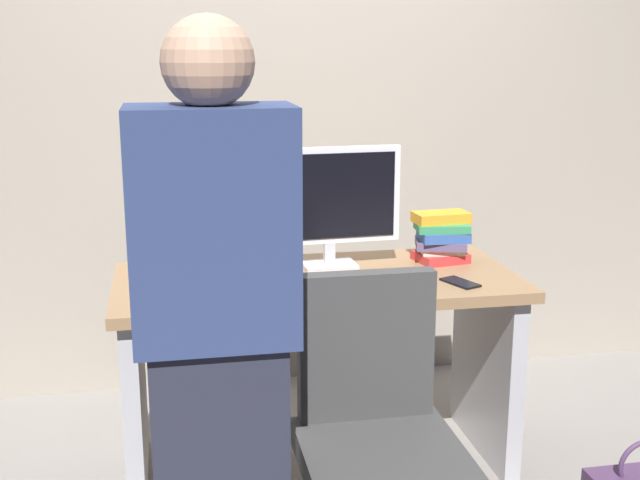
# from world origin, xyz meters

# --- Properties ---
(ground_plane) EXTENTS (9.00, 9.00, 0.00)m
(ground_plane) POSITION_xyz_m (0.00, 0.00, 0.00)
(ground_plane) COLOR gray
(wall_back) EXTENTS (6.40, 0.10, 3.00)m
(wall_back) POSITION_xyz_m (0.00, 0.89, 1.50)
(wall_back) COLOR #9E9384
(wall_back) RESTS_ON ground
(desk) EXTENTS (1.46, 0.67, 0.74)m
(desk) POSITION_xyz_m (0.00, 0.00, 0.52)
(desk) COLOR #93704C
(desk) RESTS_ON ground
(office_chair) EXTENTS (0.52, 0.52, 0.94)m
(office_chair) POSITION_xyz_m (0.02, -0.77, 0.43)
(office_chair) COLOR black
(office_chair) RESTS_ON ground
(person_at_desk) EXTENTS (0.40, 0.24, 1.64)m
(person_at_desk) POSITION_xyz_m (-0.42, -0.86, 0.84)
(person_at_desk) COLOR #262838
(person_at_desk) RESTS_ON ground
(monitor) EXTENTS (0.54, 0.15, 0.46)m
(monitor) POSITION_xyz_m (0.07, 0.12, 1.00)
(monitor) COLOR silver
(monitor) RESTS_ON desk
(keyboard) EXTENTS (0.44, 0.15, 0.02)m
(keyboard) POSITION_xyz_m (-0.09, -0.09, 0.75)
(keyboard) COLOR #262626
(keyboard) RESTS_ON desk
(mouse) EXTENTS (0.06, 0.10, 0.03)m
(mouse) POSITION_xyz_m (0.18, -0.11, 0.76)
(mouse) COLOR white
(mouse) RESTS_ON desk
(cup_near_keyboard) EXTENTS (0.07, 0.07, 0.09)m
(cup_near_keyboard) POSITION_xyz_m (-0.48, -0.06, 0.79)
(cup_near_keyboard) COLOR silver
(cup_near_keyboard) RESTS_ON desk
(book_stack) EXTENTS (0.22, 0.19, 0.19)m
(book_stack) POSITION_xyz_m (0.51, 0.12, 0.84)
(book_stack) COLOR red
(book_stack) RESTS_ON desk
(cell_phone) EXTENTS (0.12, 0.16, 0.01)m
(cell_phone) POSITION_xyz_m (0.48, -0.18, 0.75)
(cell_phone) COLOR black
(cell_phone) RESTS_ON desk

